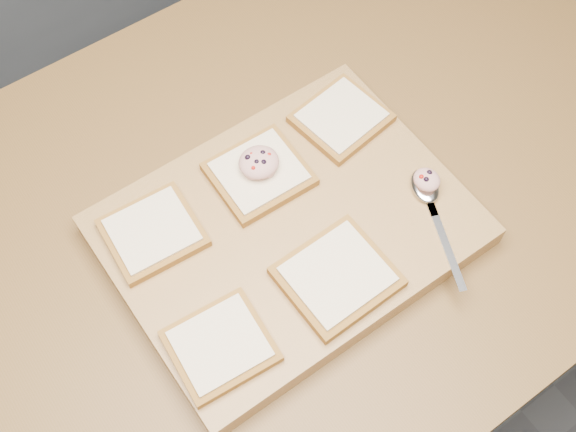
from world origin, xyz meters
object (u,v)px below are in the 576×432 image
tuna_salad_dollop (259,162)px  spoon (428,195)px  bread_far_center (259,174)px  cutting_board (288,230)px

tuna_salad_dollop → spoon: 0.23m
bread_far_center → tuna_salad_dollop: 0.02m
cutting_board → spoon: size_ratio=2.56×
bread_far_center → tuna_salad_dollop: bearing=51.5°
spoon → bread_far_center: bearing=136.8°
cutting_board → spoon: bearing=-22.8°
spoon → tuna_salad_dollop: bearing=135.8°
cutting_board → tuna_salad_dollop: bearing=81.5°
tuna_salad_dollop → spoon: bearing=-44.2°
cutting_board → spoon: spoon is taller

